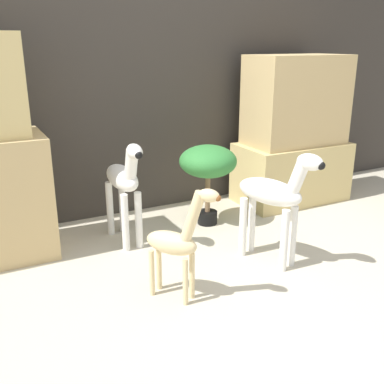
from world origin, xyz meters
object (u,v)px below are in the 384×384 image
at_px(zebra_right, 274,197).
at_px(giraffe_figurine, 177,241).
at_px(potted_palm_front, 208,164).
at_px(zebra_left, 124,183).

xyz_separation_m(zebra_right, giraffe_figurine, (-0.67, -0.11, -0.09)).
height_order(zebra_right, potted_palm_front, zebra_right).
height_order(zebra_right, zebra_left, same).
bearing_deg(zebra_left, giraffe_figurine, -89.68).
xyz_separation_m(zebra_left, giraffe_figurine, (0.00, -0.77, -0.09)).
relative_size(zebra_right, zebra_left, 1.00).
height_order(zebra_left, giraffe_figurine, zebra_left).
bearing_deg(zebra_right, zebra_left, 135.62).
height_order(giraffe_figurine, potted_palm_front, giraffe_figurine).
bearing_deg(potted_palm_front, giraffe_figurine, -127.82).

